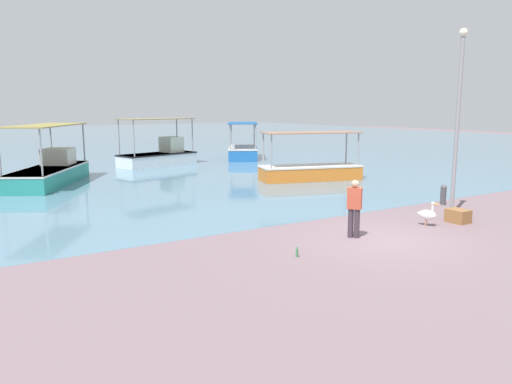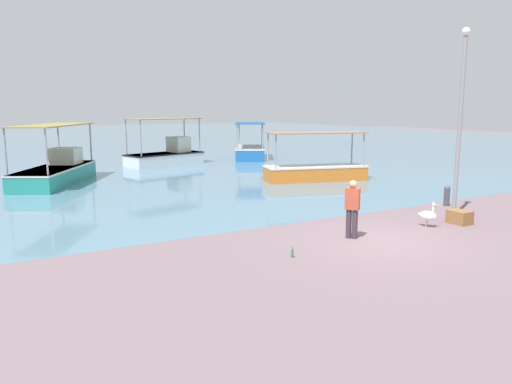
{
  "view_description": "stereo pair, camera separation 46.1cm",
  "coord_description": "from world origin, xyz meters",
  "px_view_note": "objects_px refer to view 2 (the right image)",
  "views": [
    {
      "loc": [
        -10.32,
        -9.8,
        3.76
      ],
      "look_at": [
        -1.49,
        4.33,
        0.9
      ],
      "focal_mm": 35.0,
      "sensor_mm": 36.0,
      "label": 1
    },
    {
      "loc": [
        -9.92,
        -10.03,
        3.76
      ],
      "look_at": [
        -1.49,
        4.33,
        0.9
      ],
      "focal_mm": 35.0,
      "sensor_mm": 36.0,
      "label": 2
    }
  ],
  "objects_px": {
    "fishing_boat_outer": "(315,170)",
    "fishing_boat_far_right": "(167,155)",
    "lamp_post": "(460,114)",
    "mooring_bollard": "(447,195)",
    "fishing_boat_far_left": "(56,170)",
    "glass_bottle": "(292,253)",
    "pelican": "(428,215)",
    "fishing_boat_center": "(250,151)",
    "fisherman_standing": "(352,207)",
    "cargo_crate": "(460,217)"
  },
  "relations": [
    {
      "from": "fishing_boat_far_left",
      "to": "glass_bottle",
      "type": "distance_m",
      "value": 16.44
    },
    {
      "from": "glass_bottle",
      "to": "fishing_boat_outer",
      "type": "bearing_deg",
      "value": 50.47
    },
    {
      "from": "mooring_bollard",
      "to": "glass_bottle",
      "type": "relative_size",
      "value": 2.91
    },
    {
      "from": "fishing_boat_center",
      "to": "pelican",
      "type": "distance_m",
      "value": 21.73
    },
    {
      "from": "pelican",
      "to": "fisherman_standing",
      "type": "xyz_separation_m",
      "value": [
        -3.0,
        0.17,
        0.53
      ]
    },
    {
      "from": "pelican",
      "to": "glass_bottle",
      "type": "relative_size",
      "value": 2.96
    },
    {
      "from": "pelican",
      "to": "fishing_boat_center",
      "type": "bearing_deg",
      "value": 75.18
    },
    {
      "from": "glass_bottle",
      "to": "lamp_post",
      "type": "bearing_deg",
      "value": 8.27
    },
    {
      "from": "fishing_boat_outer",
      "to": "glass_bottle",
      "type": "distance_m",
      "value": 13.53
    },
    {
      "from": "fishing_boat_center",
      "to": "pelican",
      "type": "height_order",
      "value": "fishing_boat_center"
    },
    {
      "from": "fishing_boat_far_right",
      "to": "glass_bottle",
      "type": "relative_size",
      "value": 19.98
    },
    {
      "from": "fishing_boat_far_left",
      "to": "glass_bottle",
      "type": "height_order",
      "value": "fishing_boat_far_left"
    },
    {
      "from": "pelican",
      "to": "fisherman_standing",
      "type": "distance_m",
      "value": 3.05
    },
    {
      "from": "fishing_boat_far_right",
      "to": "mooring_bollard",
      "type": "height_order",
      "value": "fishing_boat_far_right"
    },
    {
      "from": "fishing_boat_center",
      "to": "glass_bottle",
      "type": "height_order",
      "value": "fishing_boat_center"
    },
    {
      "from": "fishing_boat_far_right",
      "to": "lamp_post",
      "type": "xyz_separation_m",
      "value": [
        3.12,
        -19.69,
        2.84
      ]
    },
    {
      "from": "lamp_post",
      "to": "mooring_bollard",
      "type": "bearing_deg",
      "value": 46.0
    },
    {
      "from": "pelican",
      "to": "fishing_boat_far_left",
      "type": "bearing_deg",
      "value": 118.76
    },
    {
      "from": "fisherman_standing",
      "to": "cargo_crate",
      "type": "relative_size",
      "value": 2.48
    },
    {
      "from": "fishing_boat_center",
      "to": "fishing_boat_far_right",
      "type": "bearing_deg",
      "value": -173.87
    },
    {
      "from": "lamp_post",
      "to": "glass_bottle",
      "type": "distance_m",
      "value": 8.34
    },
    {
      "from": "fishing_boat_center",
      "to": "pelican",
      "type": "bearing_deg",
      "value": -104.82
    },
    {
      "from": "fishing_boat_outer",
      "to": "pelican",
      "type": "xyz_separation_m",
      "value": [
        -3.08,
        -9.93,
        -0.16
      ]
    },
    {
      "from": "glass_bottle",
      "to": "fishing_boat_far_left",
      "type": "bearing_deg",
      "value": 100.73
    },
    {
      "from": "pelican",
      "to": "cargo_crate",
      "type": "distance_m",
      "value": 1.26
    },
    {
      "from": "fisherman_standing",
      "to": "glass_bottle",
      "type": "height_order",
      "value": "fisherman_standing"
    },
    {
      "from": "mooring_bollard",
      "to": "fisherman_standing",
      "type": "xyz_separation_m",
      "value": [
        -6.33,
        -1.81,
        0.49
      ]
    },
    {
      "from": "cargo_crate",
      "to": "fishing_boat_far_right",
      "type": "bearing_deg",
      "value": 96.53
    },
    {
      "from": "pelican",
      "to": "lamp_post",
      "type": "bearing_deg",
      "value": 16.63
    },
    {
      "from": "fishing_boat_outer",
      "to": "fishing_boat_center",
      "type": "height_order",
      "value": "fishing_boat_center"
    },
    {
      "from": "fishing_boat_outer",
      "to": "glass_bottle",
      "type": "xyz_separation_m",
      "value": [
        -8.61,
        -10.43,
        -0.43
      ]
    },
    {
      "from": "fishing_boat_center",
      "to": "fisherman_standing",
      "type": "height_order",
      "value": "fishing_boat_center"
    },
    {
      "from": "pelican",
      "to": "fisherman_standing",
      "type": "height_order",
      "value": "fisherman_standing"
    },
    {
      "from": "fishing_boat_center",
      "to": "lamp_post",
      "type": "distance_m",
      "value": 20.93
    },
    {
      "from": "cargo_crate",
      "to": "glass_bottle",
      "type": "xyz_separation_m",
      "value": [
        -6.76,
        -0.27,
        -0.11
      ]
    },
    {
      "from": "lamp_post",
      "to": "mooring_bollard",
      "type": "relative_size",
      "value": 8.01
    },
    {
      "from": "fishing_boat_center",
      "to": "pelican",
      "type": "relative_size",
      "value": 6.4
    },
    {
      "from": "fishing_boat_outer",
      "to": "pelican",
      "type": "bearing_deg",
      "value": -107.21
    },
    {
      "from": "fishing_boat_outer",
      "to": "mooring_bollard",
      "type": "height_order",
      "value": "fishing_boat_outer"
    },
    {
      "from": "cargo_crate",
      "to": "fishing_boat_far_left",
      "type": "bearing_deg",
      "value": 121.75
    },
    {
      "from": "pelican",
      "to": "mooring_bollard",
      "type": "relative_size",
      "value": 1.02
    },
    {
      "from": "fishing_boat_outer",
      "to": "cargo_crate",
      "type": "height_order",
      "value": "fishing_boat_outer"
    },
    {
      "from": "fishing_boat_outer",
      "to": "cargo_crate",
      "type": "distance_m",
      "value": 10.33
    },
    {
      "from": "mooring_bollard",
      "to": "cargo_crate",
      "type": "distance_m",
      "value": 3.05
    },
    {
      "from": "fishing_boat_center",
      "to": "glass_bottle",
      "type": "relative_size",
      "value": 18.98
    },
    {
      "from": "fishing_boat_far_right",
      "to": "fishing_boat_center",
      "type": "distance_m",
      "value": 6.71
    },
    {
      "from": "fishing_boat_outer",
      "to": "fishing_boat_far_right",
      "type": "bearing_deg",
      "value": 112.03
    },
    {
      "from": "fisherman_standing",
      "to": "fishing_boat_far_left",
      "type": "bearing_deg",
      "value": 109.87
    },
    {
      "from": "fishing_boat_center",
      "to": "fisherman_standing",
      "type": "distance_m",
      "value": 22.53
    },
    {
      "from": "fishing_boat_far_left",
      "to": "fishing_boat_center",
      "type": "height_order",
      "value": "fishing_boat_far_left"
    }
  ]
}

